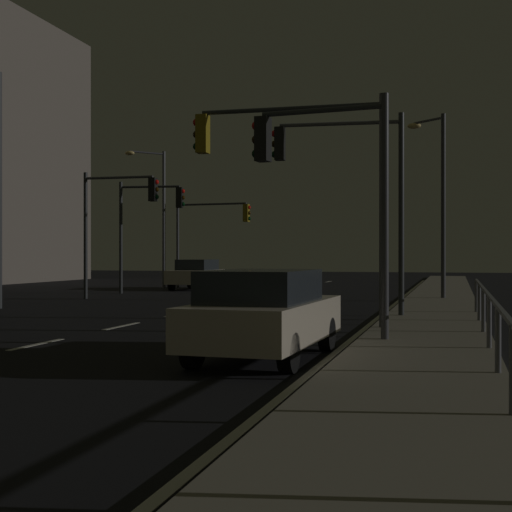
% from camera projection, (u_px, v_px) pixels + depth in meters
% --- Properties ---
extents(ground_plane, '(112.00, 112.00, 0.00)m').
position_uv_depth(ground_plane, '(184.00, 313.00, 23.37)').
color(ground_plane, black).
rests_on(ground_plane, ground).
extents(sidewalk_right, '(2.65, 77.00, 0.14)m').
position_uv_depth(sidewalk_right, '(434.00, 316.00, 21.39)').
color(sidewalk_right, gray).
rests_on(sidewalk_right, ground).
extents(lane_markings_center, '(0.14, 50.00, 0.01)m').
position_uv_depth(lane_markings_center, '(218.00, 305.00, 26.75)').
color(lane_markings_center, silver).
rests_on(lane_markings_center, ground).
extents(lane_edge_line, '(0.14, 53.00, 0.01)m').
position_uv_depth(lane_edge_line, '(393.00, 306.00, 26.63)').
color(lane_edge_line, silver).
rests_on(lane_edge_line, ground).
extents(car, '(2.01, 4.48, 1.57)m').
position_uv_depth(car, '(264.00, 313.00, 13.02)').
color(car, beige).
rests_on(car, ground).
extents(car_oncoming, '(1.82, 4.40, 1.57)m').
position_uv_depth(car_oncoming, '(196.00, 274.00, 39.23)').
color(car_oncoming, beige).
rests_on(car_oncoming, ground).
extents(traffic_light_near_right, '(4.76, 0.34, 5.47)m').
position_uv_depth(traffic_light_near_right, '(297.00, 163.00, 17.91)').
color(traffic_light_near_right, '#4C4C51').
rests_on(traffic_light_near_right, sidewalk_right).
extents(traffic_light_far_center, '(3.32, 0.34, 5.24)m').
position_uv_depth(traffic_light_far_center, '(117.00, 210.00, 30.50)').
color(traffic_light_far_center, '#2D3033').
rests_on(traffic_light_far_center, ground).
extents(traffic_light_far_right, '(2.94, 0.56, 4.94)m').
position_uv_depth(traffic_light_far_right, '(324.00, 171.00, 15.42)').
color(traffic_light_far_right, '#38383D').
rests_on(traffic_light_far_right, sidewalk_right).
extents(traffic_light_near_left, '(4.41, 0.62, 4.84)m').
position_uv_depth(traffic_light_near_left, '(210.00, 225.00, 40.82)').
color(traffic_light_near_left, '#38383D').
rests_on(traffic_light_near_left, ground).
extents(traffic_light_mid_right, '(3.77, 0.50, 5.67)m').
position_uv_depth(traffic_light_mid_right, '(345.00, 174.00, 21.14)').
color(traffic_light_mid_right, '#2D3033').
rests_on(traffic_light_mid_right, sidewalk_right).
extents(traffic_light_far_left, '(3.15, 0.60, 5.25)m').
position_uv_depth(traffic_light_far_left, '(148.00, 215.00, 34.82)').
color(traffic_light_far_left, '#2D3033').
rests_on(traffic_light_far_left, ground).
extents(street_lamp_across_street, '(1.55, 1.32, 7.21)m').
position_uv_depth(street_lamp_across_street, '(438.00, 188.00, 29.39)').
color(street_lamp_across_street, '#38383D').
rests_on(street_lamp_across_street, sidewalk_right).
extents(street_lamp_corner, '(1.74, 1.82, 7.59)m').
position_uv_depth(street_lamp_corner, '(158.00, 205.00, 41.33)').
color(street_lamp_corner, '#4C4C51').
rests_on(street_lamp_corner, ground).
extents(barrier_fence, '(0.09, 20.54, 0.98)m').
position_uv_depth(barrier_fence, '(493.00, 314.00, 12.13)').
color(barrier_fence, '#59595E').
rests_on(barrier_fence, sidewalk_right).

